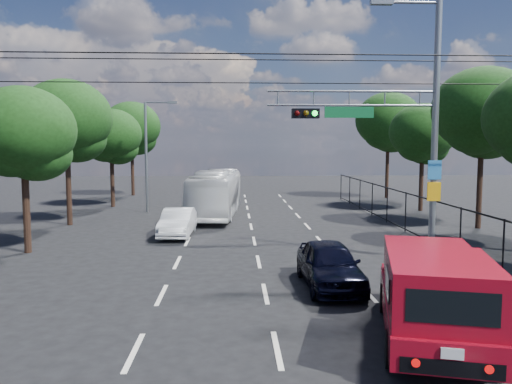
{
  "coord_description": "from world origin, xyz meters",
  "views": [
    {
      "loc": [
        -0.89,
        -10.15,
        4.31
      ],
      "look_at": [
        -0.19,
        5.86,
        2.8
      ],
      "focal_mm": 35.0,
      "sensor_mm": 36.0,
      "label": 1
    }
  ],
  "objects": [
    {
      "name": "tree_left_c",
      "position": [
        -9.78,
        17.02,
        5.4
      ],
      "size": [
        4.8,
        4.8,
        7.8
      ],
      "color": "black",
      "rests_on": "ground"
    },
    {
      "name": "red_pickup",
      "position": [
        3.44,
        0.32,
        1.11
      ],
      "size": [
        3.32,
        5.88,
        2.07
      ],
      "color": "black",
      "rests_on": "ground"
    },
    {
      "name": "tree_left_b",
      "position": [
        -9.18,
        10.02,
        4.58
      ],
      "size": [
        4.08,
        4.08,
        6.63
      ],
      "color": "black",
      "rests_on": "ground"
    },
    {
      "name": "fence_right",
      "position": [
        7.6,
        12.17,
        1.03
      ],
      "size": [
        0.06,
        34.03,
        2.0
      ],
      "color": "black",
      "rests_on": "ground"
    },
    {
      "name": "navy_hatchback",
      "position": [
        2.0,
        4.63,
        0.7
      ],
      "size": [
        1.73,
        4.12,
        1.39
      ],
      "primitive_type": "imported",
      "rotation": [
        0.0,
        0.0,
        0.02
      ],
      "color": "black",
      "rests_on": "ground"
    },
    {
      "name": "utility_wires",
      "position": [
        0.0,
        8.83,
        7.23
      ],
      "size": [
        22.0,
        5.04,
        0.74
      ],
      "color": "black",
      "rests_on": "ground"
    },
    {
      "name": "tree_left_d",
      "position": [
        -9.38,
        25.02,
        4.72
      ],
      "size": [
        4.2,
        4.2,
        6.83
      ],
      "color": "black",
      "rests_on": "ground"
    },
    {
      "name": "lane_markings",
      "position": [
        -0.0,
        14.0,
        0.01
      ],
      "size": [
        6.12,
        38.0,
        0.01
      ],
      "color": "beige",
      "rests_on": "ground"
    },
    {
      "name": "white_bus",
      "position": [
        -2.0,
        20.26,
        1.39
      ],
      "size": [
        3.08,
        10.12,
        2.78
      ],
      "primitive_type": "imported",
      "rotation": [
        0.0,
        0.0,
        -0.08
      ],
      "color": "silver",
      "rests_on": "ground"
    },
    {
      "name": "signal_mast",
      "position": [
        5.28,
        7.99,
        5.24
      ],
      "size": [
        6.43,
        0.39,
        9.5
      ],
      "color": "slate",
      "rests_on": "ground"
    },
    {
      "name": "white_van",
      "position": [
        -3.58,
        13.43,
        0.65
      ],
      "size": [
        1.54,
        3.99,
        1.3
      ],
      "primitive_type": "imported",
      "rotation": [
        0.0,
        0.0,
        -0.04
      ],
      "color": "white",
      "rests_on": "ground"
    },
    {
      "name": "tree_right_e",
      "position": [
        11.62,
        30.02,
        5.94
      ],
      "size": [
        5.28,
        5.28,
        8.58
      ],
      "color": "black",
      "rests_on": "ground"
    },
    {
      "name": "tree_left_e",
      "position": [
        -9.58,
        33.02,
        5.53
      ],
      "size": [
        4.92,
        4.92,
        7.99
      ],
      "color": "black",
      "rests_on": "ground"
    },
    {
      "name": "ground",
      "position": [
        0.0,
        0.0,
        0.0
      ],
      "size": [
        120.0,
        120.0,
        0.0
      ],
      "primitive_type": "plane",
      "color": "black",
      "rests_on": "ground"
    },
    {
      "name": "tree_right_c",
      "position": [
        11.82,
        15.02,
        5.73
      ],
      "size": [
        5.1,
        5.1,
        8.29
      ],
      "color": "black",
      "rests_on": "ground"
    },
    {
      "name": "tree_right_d",
      "position": [
        11.42,
        22.02,
        4.85
      ],
      "size": [
        4.32,
        4.32,
        7.02
      ],
      "color": "black",
      "rests_on": "ground"
    },
    {
      "name": "streetlight_left",
      "position": [
        -6.33,
        22.0,
        3.94
      ],
      "size": [
        2.09,
        0.22,
        7.08
      ],
      "color": "slate",
      "rests_on": "ground"
    }
  ]
}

